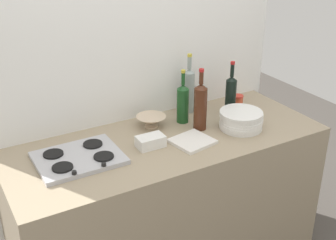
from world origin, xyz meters
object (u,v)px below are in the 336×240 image
Objects in this scene: wine_bottle_mid_left at (231,94)px; butter_dish at (151,141)px; wine_bottle_mid_right at (189,89)px; condiment_jar_front at (238,100)px; stovetop_hob at (79,158)px; wine_bottle_leftmost at (200,106)px; mixing_bowl at (151,121)px; cutting_board at (192,141)px; wine_bottle_rightmost at (183,103)px; plate_stack at (241,120)px.

butter_dish is at bearing -167.40° from wine_bottle_mid_left.
wine_bottle_mid_right reaches higher than condiment_jar_front.
butter_dish is (0.39, -0.05, 0.02)m from stovetop_hob.
wine_bottle_leftmost is 0.37m from butter_dish.
wine_bottle_leftmost is 0.25m from wine_bottle_mid_right.
condiment_jar_front is at bearing 31.30° from wine_bottle_mid_left.
stovetop_hob is 1.14× the size of wine_bottle_mid_right.
mixing_bowl is 0.85× the size of cutting_board.
cutting_board is (-0.09, -0.26, -0.11)m from wine_bottle_rightmost.
stovetop_hob is at bearing -162.41° from mixing_bowl.
wine_bottle_leftmost is 0.14m from wine_bottle_rightmost.
mixing_bowl is 0.31m from cutting_board.
wine_bottle_leftmost is (-0.21, 0.11, 0.09)m from plate_stack.
plate_stack reaches higher than stovetop_hob.
wine_bottle_mid_right is 1.82× the size of cutting_board.
condiment_jar_front is at bearing 55.15° from plate_stack.
wine_bottle_mid_right reaches higher than plate_stack.
cutting_board is (-0.42, -0.22, -0.12)m from wine_bottle_mid_left.
wine_bottle_rightmost is at bearing 135.42° from plate_stack.
plate_stack is 0.26m from wine_bottle_leftmost.
mixing_bowl is (-0.23, 0.16, -0.11)m from wine_bottle_leftmost.
plate_stack is 0.23m from wine_bottle_mid_left.
wine_bottle_mid_right is 1.15× the size of wine_bottle_rightmost.
wine_bottle_mid_right is (0.81, 0.24, 0.14)m from stovetop_hob.
wine_bottle_mid_right is at bearing 14.65° from mixing_bowl.
plate_stack is 0.35m from cutting_board.
condiment_jar_front reaches higher than mixing_bowl.
condiment_jar_front reaches higher than butter_dish.
wine_bottle_mid_right is at bearing 110.97° from plate_stack.
mixing_bowl is at bearing 145.65° from wine_bottle_leftmost.
wine_bottle_mid_left reaches higher than condiment_jar_front.
butter_dish reaches higher than cutting_board.
stovetop_hob is 1.17× the size of wine_bottle_leftmost.
wine_bottle_mid_right is 0.53m from butter_dish.
mixing_bowl is 1.17× the size of butter_dish.
wine_bottle_mid_left is 0.26m from wine_bottle_mid_right.
butter_dish is at bearing -8.02° from stovetop_hob.
cutting_board is at bearing -152.54° from wine_bottle_mid_left.
wine_bottle_mid_right is 2.15× the size of mixing_bowl.
condiment_jar_front is (0.33, -0.08, -0.11)m from wine_bottle_mid_right.
wine_bottle_mid_right is 5.22× the size of condiment_jar_front.
mixing_bowl is at bearing -179.94° from condiment_jar_front.
cutting_board is at bearing -177.78° from plate_stack.
mixing_bowl is at bearing 17.59° from stovetop_hob.
wine_bottle_rightmost reaches higher than stovetop_hob.
wine_bottle_rightmost reaches higher than mixing_bowl.
wine_bottle_leftmost is at bearing 8.61° from butter_dish.
butter_dish reaches higher than stovetop_hob.
wine_bottle_mid_right is (-0.14, 0.36, 0.10)m from plate_stack.
stovetop_hob is 0.86m from wine_bottle_mid_right.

